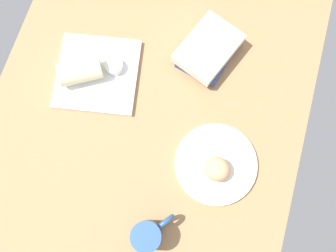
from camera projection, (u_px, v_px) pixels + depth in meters
dining_table at (155, 93)px, 105.29cm from camera, size 110.00×90.00×4.00cm
round_plate at (216, 164)px, 97.62cm from camera, size 22.83×22.83×1.40cm
scone_pastry at (217, 169)px, 93.95cm from camera, size 8.29×8.56×5.33cm
square_plate at (98, 73)px, 103.75cm from camera, size 27.05×27.05×1.60cm
sauce_cup at (114, 66)px, 101.94cm from camera, size 5.21×5.21×2.54cm
breakfast_wrap at (80, 71)px, 99.50cm from camera, size 11.73×13.61×6.66cm
book_stack at (208, 50)px, 103.03cm from camera, size 22.00×19.13×5.95cm
coffee_mug at (148, 235)px, 89.47cm from camera, size 11.09×9.61×9.13cm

